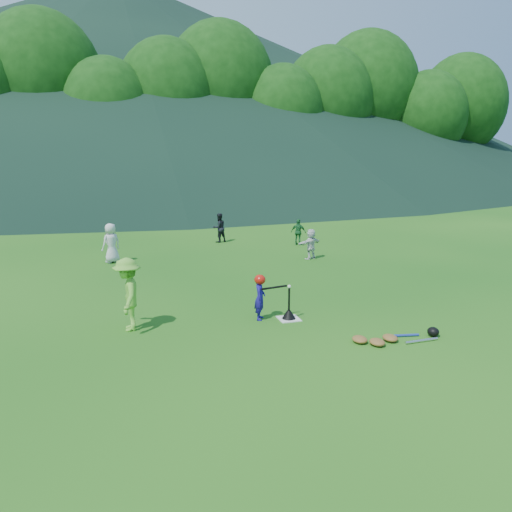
{
  "coord_description": "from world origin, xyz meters",
  "views": [
    {
      "loc": [
        -3.64,
        -9.7,
        3.61
      ],
      "look_at": [
        0.0,
        2.5,
        0.9
      ],
      "focal_mm": 35.0,
      "sensor_mm": 36.0,
      "label": 1
    }
  ],
  "objects": [
    {
      "name": "adult_coach",
      "position": [
        -3.36,
        0.34,
        0.75
      ],
      "size": [
        0.63,
        1.01,
        1.5
      ],
      "primitive_type": "imported",
      "rotation": [
        0.0,
        0.0,
        -1.64
      ],
      "color": "#6CBA36",
      "rests_on": "ground"
    },
    {
      "name": "baseball",
      "position": [
        0.0,
        0.0,
        0.74
      ],
      "size": [
        0.08,
        0.08,
        0.08
      ],
      "primitive_type": "sphere",
      "color": "white",
      "rests_on": "batting_tee"
    },
    {
      "name": "outfield_fence",
      "position": [
        0.0,
        28.0,
        0.7
      ],
      "size": [
        70.07,
        0.08,
        1.33
      ],
      "color": "gray",
      "rests_on": "ground"
    },
    {
      "name": "fielder_d",
      "position": [
        2.85,
        5.58,
        0.51
      ],
      "size": [
        1.0,
        0.65,
        1.03
      ],
      "primitive_type": "imported",
      "rotation": [
        0.0,
        0.0,
        3.54
      ],
      "color": "silver",
      "rests_on": "ground"
    },
    {
      "name": "batter_child",
      "position": [
        -0.61,
        0.18,
        0.49
      ],
      "size": [
        0.35,
        0.42,
        0.97
      ],
      "primitive_type": "imported",
      "rotation": [
        0.0,
        0.0,
        1.17
      ],
      "color": "navy",
      "rests_on": "ground"
    },
    {
      "name": "batter_gear",
      "position": [
        -0.58,
        0.18,
        0.88
      ],
      "size": [
        0.73,
        0.26,
        0.33
      ],
      "color": "#B5160C",
      "rests_on": "ground"
    },
    {
      "name": "batting_tee",
      "position": [
        0.0,
        0.0,
        0.13
      ],
      "size": [
        0.3,
        0.3,
        0.68
      ],
      "color": "black",
      "rests_on": "home_plate"
    },
    {
      "name": "equipment_pile",
      "position": [
        1.43,
        -1.76,
        0.07
      ],
      "size": [
        1.8,
        0.56,
        0.19
      ],
      "color": "olive",
      "rests_on": "ground"
    },
    {
      "name": "fielder_b",
      "position": [
        0.57,
        9.54,
        0.58
      ],
      "size": [
        0.68,
        0.6,
        1.16
      ],
      "primitive_type": "imported",
      "rotation": [
        0.0,
        0.0,
        3.48
      ],
      "color": "black",
      "rests_on": "ground"
    },
    {
      "name": "home_plate",
      "position": [
        0.0,
        0.0,
        0.01
      ],
      "size": [
        0.45,
        0.45,
        0.02
      ],
      "primitive_type": "cube",
      "color": "silver",
      "rests_on": "ground"
    },
    {
      "name": "tree_line",
      "position": [
        0.2,
        33.83,
        8.21
      ],
      "size": [
        70.04,
        11.4,
        14.82
      ],
      "color": "#382314",
      "rests_on": "ground"
    },
    {
      "name": "fielder_a",
      "position": [
        -3.6,
        6.93,
        0.65
      ],
      "size": [
        0.75,
        0.68,
        1.29
      ],
      "primitive_type": "imported",
      "rotation": [
        0.0,
        0.0,
        3.69
      ],
      "color": "silver",
      "rests_on": "ground"
    },
    {
      "name": "distant_hills",
      "position": [
        -7.63,
        81.81,
        14.98
      ],
      "size": [
        155.0,
        140.0,
        32.0
      ],
      "color": "black",
      "rests_on": "ground"
    },
    {
      "name": "ground",
      "position": [
        0.0,
        0.0,
        0.0
      ],
      "size": [
        120.0,
        120.0,
        0.0
      ],
      "primitive_type": "plane",
      "color": "#144F12",
      "rests_on": "ground"
    },
    {
      "name": "fielder_c",
      "position": [
        3.38,
        8.08,
        0.51
      ],
      "size": [
        0.62,
        0.57,
        1.01
      ],
      "primitive_type": "imported",
      "rotation": [
        0.0,
        0.0,
        2.46
      ],
      "color": "#1D622E",
      "rests_on": "ground"
    }
  ]
}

